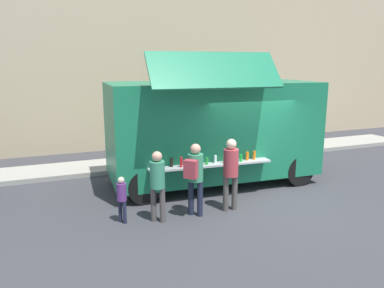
% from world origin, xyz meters
% --- Properties ---
extents(ground_plane, '(60.00, 60.00, 0.00)m').
position_xyz_m(ground_plane, '(0.00, 0.00, 0.00)').
color(ground_plane, '#38383D').
extents(curb_strip, '(28.00, 1.60, 0.15)m').
position_xyz_m(curb_strip, '(-4.58, 4.55, 0.07)').
color(curb_strip, '#9E998E').
rests_on(curb_strip, ground).
extents(building_behind, '(32.00, 2.40, 7.82)m').
position_xyz_m(building_behind, '(-3.58, 8.45, 3.91)').
color(building_behind, '#C6AE88').
rests_on(building_behind, ground).
extents(food_truck_main, '(6.03, 3.45, 3.75)m').
position_xyz_m(food_truck_main, '(-0.57, 1.93, 1.61)').
color(food_truck_main, '#1A764E').
rests_on(food_truck_main, ground).
extents(trash_bin, '(0.60, 0.60, 0.95)m').
position_xyz_m(trash_bin, '(3.17, 4.25, 0.48)').
color(trash_bin, '#2B5B38').
rests_on(trash_bin, ground).
extents(customer_front_ordering, '(0.37, 0.36, 1.75)m').
position_xyz_m(customer_front_ordering, '(-1.09, -0.21, 1.05)').
color(customer_front_ordering, '#4E4742').
rests_on(customer_front_ordering, ground).
extents(customer_mid_with_backpack, '(0.53, 0.53, 1.71)m').
position_xyz_m(customer_mid_with_backpack, '(-2.01, -0.22, 1.04)').
color(customer_mid_with_backpack, '#1D2336').
rests_on(customer_mid_with_backpack, ground).
extents(customer_rear_waiting, '(0.33, 0.33, 1.61)m').
position_xyz_m(customer_rear_waiting, '(-2.89, -0.21, 0.96)').
color(customer_rear_waiting, '#4E4745').
rests_on(customer_rear_waiting, ground).
extents(child_near_queue, '(0.22, 0.22, 1.06)m').
position_xyz_m(child_near_queue, '(-3.64, 0.03, 0.63)').
color(child_near_queue, '#1F2337').
rests_on(child_near_queue, ground).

